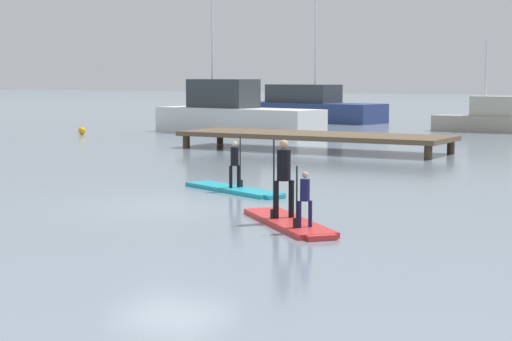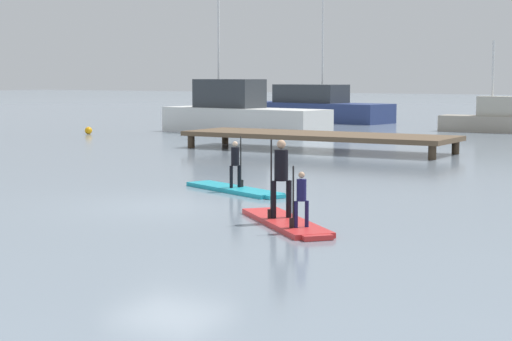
{
  "view_description": "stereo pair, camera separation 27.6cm",
  "coord_description": "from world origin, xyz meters",
  "px_view_note": "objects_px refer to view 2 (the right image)",
  "views": [
    {
      "loc": [
        11.2,
        -15.85,
        2.87
      ],
      "look_at": [
        0.78,
        2.38,
        0.63
      ],
      "focal_mm": 62.41,
      "sensor_mm": 36.0,
      "label": 1
    },
    {
      "loc": [
        11.44,
        -15.71,
        2.87
      ],
      "look_at": [
        0.78,
        2.38,
        0.63
      ],
      "focal_mm": 62.41,
      "sensor_mm": 36.0,
      "label": 2
    }
  ],
  "objects_px": {
    "paddleboard_far": "(286,223)",
    "paddler_child_front": "(301,196)",
    "motor_boat_small_navy": "(316,107)",
    "fishing_boat_white_large": "(241,114)",
    "mooring_buoy_near": "(88,131)",
    "paddler_adult": "(281,173)",
    "paddleboard_near": "(235,189)",
    "trawler_grey_distant": "(494,119)",
    "paddler_child_solo": "(236,161)"
  },
  "relations": [
    {
      "from": "paddleboard_near",
      "to": "fishing_boat_white_large",
      "type": "relative_size",
      "value": 0.36
    },
    {
      "from": "paddler_child_front",
      "to": "fishing_boat_white_large",
      "type": "distance_m",
      "value": 28.32
    },
    {
      "from": "paddleboard_far",
      "to": "paddler_child_front",
      "type": "xyz_separation_m",
      "value": [
        0.6,
        -0.57,
        0.62
      ]
    },
    {
      "from": "motor_boat_small_navy",
      "to": "fishing_boat_white_large",
      "type": "bearing_deg",
      "value": -80.88
    },
    {
      "from": "paddler_child_solo",
      "to": "trawler_grey_distant",
      "type": "bearing_deg",
      "value": 92.11
    },
    {
      "from": "fishing_boat_white_large",
      "to": "motor_boat_small_navy",
      "type": "relative_size",
      "value": 0.92
    },
    {
      "from": "paddler_adult",
      "to": "mooring_buoy_near",
      "type": "relative_size",
      "value": 4.24
    },
    {
      "from": "paddler_adult",
      "to": "paddler_child_front",
      "type": "height_order",
      "value": "paddler_adult"
    },
    {
      "from": "paddler_child_solo",
      "to": "paddleboard_far",
      "type": "xyz_separation_m",
      "value": [
        3.51,
        -3.79,
        -0.7
      ]
    },
    {
      "from": "fishing_boat_white_large",
      "to": "motor_boat_small_navy",
      "type": "xyz_separation_m",
      "value": [
        -1.97,
        12.3,
        -0.07
      ]
    },
    {
      "from": "motor_boat_small_navy",
      "to": "trawler_grey_distant",
      "type": "xyz_separation_m",
      "value": [
        12.61,
        -4.92,
        -0.21
      ]
    },
    {
      "from": "paddler_child_solo",
      "to": "motor_boat_small_navy",
      "type": "bearing_deg",
      "value": 113.33
    },
    {
      "from": "paddler_child_front",
      "to": "trawler_grey_distant",
      "type": "height_order",
      "value": "trawler_grey_distant"
    },
    {
      "from": "mooring_buoy_near",
      "to": "paddler_adult",
      "type": "bearing_deg",
      "value": -41.24
    },
    {
      "from": "paddler_child_solo",
      "to": "motor_boat_small_navy",
      "type": "xyz_separation_m",
      "value": [
        -13.59,
        31.49,
        0.13
      ]
    },
    {
      "from": "fishing_boat_white_large",
      "to": "mooring_buoy_near",
      "type": "bearing_deg",
      "value": -144.62
    },
    {
      "from": "paddleboard_near",
      "to": "mooring_buoy_near",
      "type": "xyz_separation_m",
      "value": [
        -17.73,
        14.85,
        0.13
      ]
    },
    {
      "from": "trawler_grey_distant",
      "to": "mooring_buoy_near",
      "type": "xyz_separation_m",
      "value": [
        -16.77,
        -11.73,
        -0.49
      ]
    },
    {
      "from": "paddleboard_near",
      "to": "paddler_child_solo",
      "type": "distance_m",
      "value": 0.7
    },
    {
      "from": "paddler_child_solo",
      "to": "fishing_boat_white_large",
      "type": "relative_size",
      "value": 0.14
    },
    {
      "from": "trawler_grey_distant",
      "to": "mooring_buoy_near",
      "type": "bearing_deg",
      "value": -145.02
    },
    {
      "from": "paddler_child_solo",
      "to": "trawler_grey_distant",
      "type": "height_order",
      "value": "trawler_grey_distant"
    },
    {
      "from": "paddler_child_front",
      "to": "motor_boat_small_navy",
      "type": "xyz_separation_m",
      "value": [
        -17.69,
        35.85,
        0.21
      ]
    },
    {
      "from": "paddler_child_solo",
      "to": "motor_boat_small_navy",
      "type": "height_order",
      "value": "motor_boat_small_navy"
    },
    {
      "from": "paddleboard_near",
      "to": "paddler_adult",
      "type": "xyz_separation_m",
      "value": [
        3.28,
        -3.57,
        0.93
      ]
    },
    {
      "from": "paddler_adult",
      "to": "paddleboard_near",
      "type": "bearing_deg",
      "value": 132.5
    },
    {
      "from": "motor_boat_small_navy",
      "to": "trawler_grey_distant",
      "type": "bearing_deg",
      "value": -21.33
    },
    {
      "from": "paddleboard_far",
      "to": "mooring_buoy_near",
      "type": "bearing_deg",
      "value": 138.76
    },
    {
      "from": "paddleboard_near",
      "to": "paddleboard_far",
      "type": "xyz_separation_m",
      "value": [
        3.52,
        -3.78,
        0.0
      ]
    },
    {
      "from": "fishing_boat_white_large",
      "to": "trawler_grey_distant",
      "type": "xyz_separation_m",
      "value": [
        10.63,
        7.38,
        -0.28
      ]
    },
    {
      "from": "paddler_adult",
      "to": "trawler_grey_distant",
      "type": "xyz_separation_m",
      "value": [
        -4.24,
        30.15,
        -0.3
      ]
    },
    {
      "from": "paddleboard_near",
      "to": "fishing_boat_white_large",
      "type": "height_order",
      "value": "fishing_boat_white_large"
    },
    {
      "from": "paddler_child_front",
      "to": "mooring_buoy_near",
      "type": "xyz_separation_m",
      "value": [
        -21.85,
        19.2,
        -0.49
      ]
    },
    {
      "from": "trawler_grey_distant",
      "to": "paddleboard_far",
      "type": "bearing_deg",
      "value": -81.6
    },
    {
      "from": "paddleboard_near",
      "to": "paddler_adult",
      "type": "bearing_deg",
      "value": -47.5
    },
    {
      "from": "paddler_child_solo",
      "to": "fishing_boat_white_large",
      "type": "xyz_separation_m",
      "value": [
        -11.61,
        19.19,
        0.2
      ]
    },
    {
      "from": "paddleboard_near",
      "to": "paddler_child_front",
      "type": "relative_size",
      "value": 2.98
    },
    {
      "from": "paddleboard_far",
      "to": "paddler_child_front",
      "type": "distance_m",
      "value": 1.03
    },
    {
      "from": "mooring_buoy_near",
      "to": "trawler_grey_distant",
      "type": "bearing_deg",
      "value": 34.98
    },
    {
      "from": "trawler_grey_distant",
      "to": "paddler_child_front",
      "type": "bearing_deg",
      "value": -80.66
    },
    {
      "from": "fishing_boat_white_large",
      "to": "motor_boat_small_navy",
      "type": "bearing_deg",
      "value": 99.12
    },
    {
      "from": "paddleboard_far",
      "to": "paddler_adult",
      "type": "relative_size",
      "value": 1.94
    },
    {
      "from": "paddleboard_near",
      "to": "paddleboard_far",
      "type": "relative_size",
      "value": 1.13
    },
    {
      "from": "motor_boat_small_navy",
      "to": "paddler_child_front",
      "type": "bearing_deg",
      "value": -63.73
    },
    {
      "from": "paddleboard_near",
      "to": "mooring_buoy_near",
      "type": "relative_size",
      "value": 9.32
    },
    {
      "from": "paddler_child_solo",
      "to": "trawler_grey_distant",
      "type": "xyz_separation_m",
      "value": [
        -0.98,
        26.57,
        -0.08
      ]
    },
    {
      "from": "paddleboard_near",
      "to": "fishing_boat_white_large",
      "type": "distance_m",
      "value": 22.45
    },
    {
      "from": "paddler_child_solo",
      "to": "paddler_child_front",
      "type": "height_order",
      "value": "paddler_child_solo"
    },
    {
      "from": "paddler_child_front",
      "to": "trawler_grey_distant",
      "type": "xyz_separation_m",
      "value": [
        -5.09,
        30.93,
        -0.0
      ]
    },
    {
      "from": "paddler_child_front",
      "to": "mooring_buoy_near",
      "type": "bearing_deg",
      "value": 138.7
    }
  ]
}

